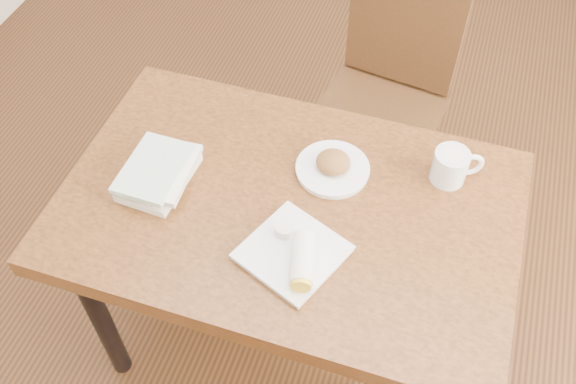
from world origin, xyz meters
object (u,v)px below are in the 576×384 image
(book_stack, at_px, (159,173))
(table, at_px, (288,223))
(chair_far, at_px, (387,86))
(plate_burrito, at_px, (295,254))
(coffee_mug, at_px, (452,166))
(plate_scone, at_px, (333,167))

(book_stack, bearing_deg, table, 4.57)
(chair_far, distance_m, plate_burrito, 0.95)
(plate_burrito, bearing_deg, coffee_mug, 50.38)
(chair_far, xyz_separation_m, coffee_mug, (0.26, -0.54, 0.25))
(table, distance_m, coffee_mug, 0.47)
(plate_scone, bearing_deg, chair_far, 86.22)
(book_stack, bearing_deg, plate_burrito, -17.11)
(table, bearing_deg, book_stack, -175.43)
(plate_scone, height_order, book_stack, plate_scone)
(table, relative_size, chair_far, 1.26)
(table, xyz_separation_m, plate_burrito, (0.07, -0.16, 0.11))
(plate_scone, distance_m, plate_burrito, 0.30)
(chair_far, xyz_separation_m, plate_burrito, (-0.05, -0.92, 0.22))
(plate_scone, distance_m, book_stack, 0.47)
(plate_scone, relative_size, coffee_mug, 1.50)
(chair_far, distance_m, coffee_mug, 0.65)
(plate_burrito, bearing_deg, table, 114.04)
(plate_scone, bearing_deg, coffee_mug, 13.97)
(coffee_mug, relative_size, plate_burrito, 0.47)
(plate_scone, relative_size, plate_burrito, 0.70)
(coffee_mug, bearing_deg, book_stack, -161.37)
(table, distance_m, chair_far, 0.78)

